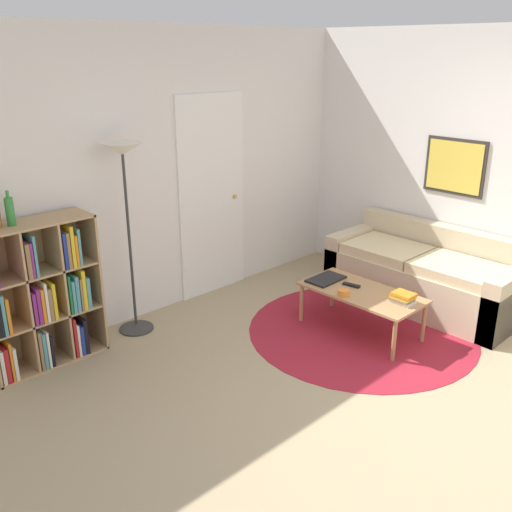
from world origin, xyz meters
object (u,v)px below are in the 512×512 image
Objects in this scene: couch at (426,276)px; floor_lamp at (124,176)px; bookshelf at (38,297)px; coffee_table at (362,295)px; bowl at (344,293)px; bottle_right at (10,211)px; laptop at (326,279)px.

floor_lamp is at bearing 148.13° from couch.
bookshelf is 1.09× the size of coffee_table.
bottle_right is (-2.17, 1.40, 0.87)m from bowl.
floor_lamp reaches higher than bowl.
laptop is (-1.00, 0.45, 0.12)m from couch.
laptop is at bearing -24.65° from bottle_right.
couch is (3.23, -1.51, -0.28)m from bookshelf.
bottle_right is at bearing 147.19° from bowl.
floor_lamp reaches higher than coffee_table.
bookshelf reaches higher than bowl.
bookshelf is 0.70× the size of floor_lamp.
floor_lamp is 2.01m from laptop.
floor_lamp is 2.27m from coffee_table.
bottle_right is at bearing 155.50° from couch.
laptop is at bearing 94.79° from coffee_table.
coffee_table is 4.16× the size of bottle_right.
couch is (2.40, -1.49, -1.12)m from floor_lamp.
coffee_table is 10.76× the size of bowl.
laptop is at bearing 155.87° from couch.
coffee_table is at bearing -85.21° from laptop.
coffee_table is (2.26, -1.44, -0.21)m from bookshelf.
couch reaches higher than bowl.
coffee_table is (-0.97, 0.07, 0.07)m from couch.
couch reaches higher than laptop.
bowl is 0.39× the size of bottle_right.
floor_lamp is 3.04m from couch.
floor_lamp is 2.09m from bowl.
couch is 1.18m from bowl.
couch is at bearing -31.87° from floor_lamp.
couch is 3.81m from bottle_right.
bookshelf is 4.54× the size of bottle_right.
laptop is 3.54× the size of bowl.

